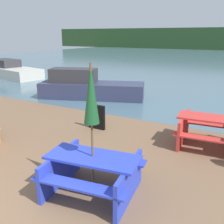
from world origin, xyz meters
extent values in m
cube|color=blue|center=(1.18, 2.02, 0.70)|extent=(1.72, 0.93, 0.04)
cube|color=blue|center=(1.26, 1.48, 0.45)|extent=(1.66, 0.51, 0.04)
cube|color=blue|center=(1.10, 2.57, 0.45)|extent=(1.66, 0.51, 0.04)
cube|color=blue|center=(0.51, 1.92, 0.34)|extent=(0.27, 1.38, 0.68)
cube|color=blue|center=(1.85, 2.12, 0.34)|extent=(0.27, 1.38, 0.68)
cube|color=red|center=(2.60, 5.18, 0.77)|extent=(1.57, 0.82, 0.04)
cube|color=red|center=(2.65, 4.63, 0.41)|extent=(1.54, 0.40, 0.04)
cube|color=red|center=(2.56, 5.73, 0.41)|extent=(1.54, 0.40, 0.04)
cube|color=red|center=(1.98, 5.13, 0.37)|extent=(0.18, 1.38, 0.74)
cylinder|color=brown|center=(1.18, 2.02, 1.17)|extent=(0.04, 0.04, 2.34)
cone|color=#195128|center=(1.18, 2.02, 1.84)|extent=(0.26, 0.26, 1.01)
cube|color=#333856|center=(-2.96, 8.20, 0.35)|extent=(4.82, 2.88, 0.70)
cube|color=#333338|center=(-3.74, 7.91, 1.01)|extent=(2.24, 1.60, 0.61)
cube|color=beige|center=(-10.93, 10.57, 0.32)|extent=(4.94, 2.62, 0.64)
cube|color=#333338|center=(-11.76, 10.73, 0.89)|extent=(2.26, 1.61, 0.50)
cube|color=black|center=(-0.57, 4.88, 0.38)|extent=(0.55, 0.08, 0.75)
camera|label=1|loc=(3.54, -1.45, 2.77)|focal=42.00mm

